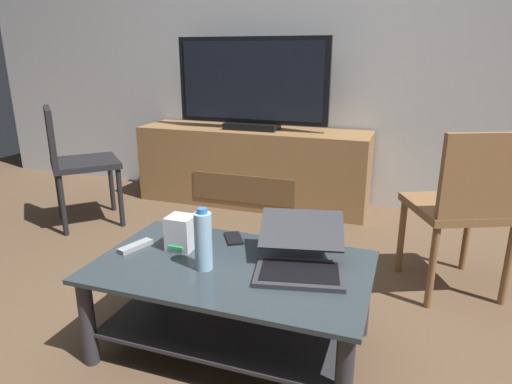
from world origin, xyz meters
name	(u,v)px	position (x,y,z in m)	size (l,w,h in m)	color
ground_plane	(203,347)	(0.00, 0.00, 0.00)	(7.68, 7.68, 0.00)	brown
back_wall	(321,26)	(0.00, 2.21, 1.40)	(6.40, 0.12, 2.80)	silver
coffee_table	(232,291)	(0.12, 0.05, 0.26)	(1.10, 0.65, 0.39)	#2D383D
media_cabinet	(253,167)	(-0.45, 1.89, 0.31)	(1.86, 0.48, 0.62)	olive
television	(252,86)	(-0.45, 1.86, 0.95)	(1.21, 0.20, 0.70)	black
dining_chair	(466,203)	(1.03, 0.83, 0.50)	(0.58, 0.58, 0.86)	brown
side_chair	(73,158)	(-1.48, 1.01, 0.49)	(0.62, 0.62, 0.85)	black
laptop	(300,255)	(0.38, 0.11, 0.44)	(0.41, 0.45, 0.17)	#333338
router_box	(181,233)	(-0.14, 0.12, 0.46)	(0.11, 0.11, 0.15)	silver
water_bottle_near	(203,241)	(0.03, -0.02, 0.50)	(0.07, 0.07, 0.25)	#99C6E5
cell_phone	(234,238)	(0.03, 0.28, 0.39)	(0.07, 0.14, 0.01)	black
tv_remote	(135,246)	(-0.33, 0.05, 0.40)	(0.04, 0.16, 0.02)	#99999E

